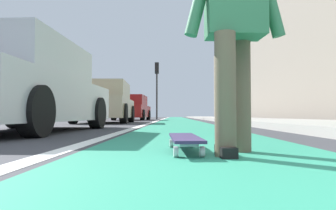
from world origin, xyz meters
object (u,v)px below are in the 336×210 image
skateboard (185,139)px  traffic_light (157,80)px  parked_car_mid (105,103)px  parked_car_near (23,89)px  parked_car_far (132,108)px  pedestrian_distant (239,100)px  skater_person (234,21)px

skateboard → traffic_light: 19.46m
parked_car_mid → skateboard: bearing=-163.4°
traffic_light → parked_car_near: bearing=175.7°
parked_car_far → pedestrian_distant: 7.23m
skateboard → pedestrian_distant: pedestrian_distant is taller
pedestrian_distant → parked_car_mid: bearing=110.1°
parked_car_mid → traffic_light: (10.38, -1.31, 2.11)m
skater_person → pedestrian_distant: size_ratio=0.98×
skater_person → parked_car_mid: size_ratio=0.40×
traffic_light → parked_car_far: bearing=160.3°
skater_person → parked_car_near: (2.81, 2.94, -0.23)m
traffic_light → skater_person: bearing=-175.0°
skater_person → skateboard: bearing=66.6°
skateboard → parked_car_near: bearing=44.3°
skater_person → pedestrian_distant: bearing=-12.3°
skater_person → parked_car_far: skater_person is taller
pedestrian_distant → parked_car_near: bearing=146.8°
skater_person → parked_car_mid: bearing=18.4°
parked_car_near → traffic_light: (16.56, -1.26, 2.12)m
parked_car_near → parked_car_far: bearing=0.1°
traffic_light → pedestrian_distant: (-8.42, -4.07, -1.87)m
skater_person → traffic_light: size_ratio=0.40×
skateboard → parked_car_mid: bearing=16.6°
skateboard → skater_person: bearing=-113.4°
parked_car_far → traffic_light: (3.55, -1.27, 2.14)m
parked_car_far → pedestrian_distant: pedestrian_distant is taller
parked_car_near → pedestrian_distant: 9.73m
parked_car_near → parked_car_mid: bearing=0.5°
skateboard → skater_person: 0.92m
skater_person → traffic_light: 19.53m
skateboard → parked_car_far: (15.67, 2.61, 0.60)m
skater_person → pedestrian_distant: 11.20m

